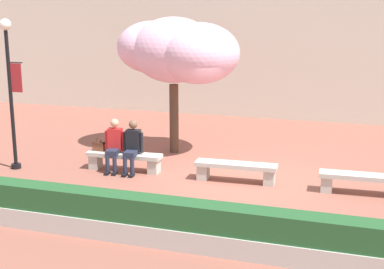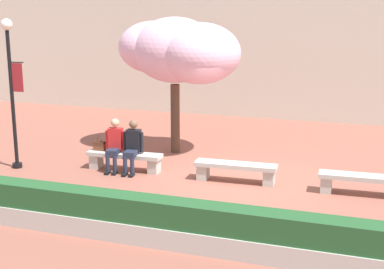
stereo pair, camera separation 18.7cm
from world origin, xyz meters
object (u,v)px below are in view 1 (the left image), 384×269
at_px(person_seated_right, 132,145).
at_px(person_seated_left, 114,143).
at_px(stone_bench_near_west, 236,169).
at_px(handbag, 99,146).
at_px(stone_bench_west_end, 124,159).
at_px(stone_bench_center, 364,181).
at_px(lamp_post_with_banner, 10,80).
at_px(cherry_tree_main, 177,51).

bearing_deg(person_seated_right, person_seated_left, 179.92).
height_order(stone_bench_near_west, person_seated_right, person_seated_right).
relative_size(person_seated_left, handbag, 3.81).
bearing_deg(person_seated_right, stone_bench_west_end, 168.15).
bearing_deg(person_seated_left, stone_bench_near_west, 0.98).
bearing_deg(person_seated_left, stone_bench_center, 0.51).
xyz_separation_m(stone_bench_west_end, handbag, (-0.70, 0.02, 0.27)).
bearing_deg(stone_bench_center, stone_bench_near_west, 180.00).
bearing_deg(lamp_post_with_banner, stone_bench_center, 4.62).
height_order(stone_bench_center, person_seated_right, person_seated_right).
height_order(person_seated_right, cherry_tree_main, cherry_tree_main).
relative_size(handbag, lamp_post_with_banner, 0.09).
xyz_separation_m(person_seated_left, person_seated_right, (0.49, -0.00, 0.00)).
height_order(stone_bench_near_west, handbag, handbag).
bearing_deg(stone_bench_center, cherry_tree_main, 157.29).
relative_size(person_seated_left, person_seated_right, 1.00).
distance_m(handbag, lamp_post_with_banner, 2.67).
height_order(stone_bench_center, lamp_post_with_banner, lamp_post_with_banner).
xyz_separation_m(stone_bench_west_end, person_seated_left, (-0.24, -0.05, 0.39)).
height_order(handbag, cherry_tree_main, cherry_tree_main).
height_order(person_seated_left, lamp_post_with_banner, lamp_post_with_banner).
relative_size(person_seated_right, lamp_post_with_banner, 0.35).
distance_m(stone_bench_west_end, person_seated_right, 0.47).
bearing_deg(lamp_post_with_banner, person_seated_right, 12.01).
bearing_deg(person_seated_left, person_seated_right, -0.08).
distance_m(stone_bench_near_west, cherry_tree_main, 3.94).
bearing_deg(handbag, stone_bench_west_end, -1.74).
distance_m(stone_bench_near_west, lamp_post_with_banner, 5.87).
relative_size(stone_bench_near_west, cherry_tree_main, 0.51).
relative_size(stone_bench_near_west, stone_bench_center, 1.00).
relative_size(handbag, cherry_tree_main, 0.09).
bearing_deg(handbag, person_seated_right, -4.48).
bearing_deg(person_seated_left, cherry_tree_main, 67.47).
xyz_separation_m(stone_bench_near_west, person_seated_right, (-2.58, -0.05, 0.39)).
xyz_separation_m(stone_bench_west_end, cherry_tree_main, (0.66, 2.10, 2.52)).
xyz_separation_m(person_seated_right, lamp_post_with_banner, (-2.92, -0.62, 1.53)).
height_order(stone_bench_center, cherry_tree_main, cherry_tree_main).
distance_m(cherry_tree_main, lamp_post_with_banner, 4.37).
distance_m(stone_bench_near_west, handbag, 3.54).
bearing_deg(person_seated_right, lamp_post_with_banner, -167.99).
bearing_deg(lamp_post_with_banner, stone_bench_near_west, 6.99).
bearing_deg(stone_bench_center, person_seated_left, -179.49).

